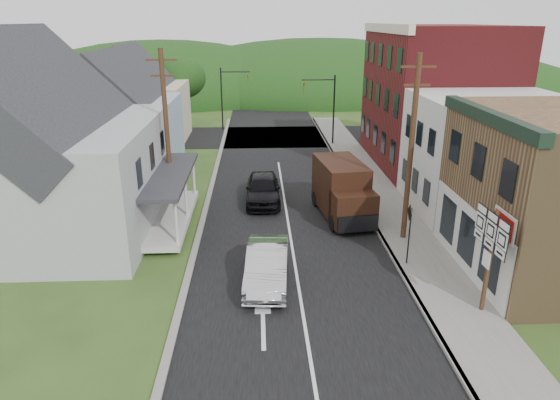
{
  "coord_description": "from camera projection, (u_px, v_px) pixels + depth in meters",
  "views": [
    {
      "loc": [
        -1.61,
        -18.96,
        10.39
      ],
      "look_at": [
        -0.55,
        3.54,
        2.2
      ],
      "focal_mm": 32.0,
      "sensor_mm": 36.0,
      "label": 1
    }
  ],
  "objects": [
    {
      "name": "storefront_white",
      "position": [
        488.0,
        155.0,
        27.85
      ],
      "size": [
        8.0,
        7.0,
        6.5
      ],
      "primitive_type": "cube",
      "color": "silver",
      "rests_on": "ground"
    },
    {
      "name": "house_blue",
      "position": [
        125.0,
        119.0,
        35.63
      ],
      "size": [
        7.14,
        8.16,
        7.28
      ],
      "color": "#9CB9D5",
      "rests_on": "ground"
    },
    {
      "name": "dark_sedan",
      "position": [
        263.0,
        189.0,
        29.73
      ],
      "size": [
        2.06,
        5.01,
        1.7
      ],
      "primitive_type": "imported",
      "rotation": [
        0.0,
        0.0,
        -0.01
      ],
      "color": "black",
      "rests_on": "ground"
    },
    {
      "name": "tree_left_c",
      "position": [
        24.0,
        82.0,
        37.32
      ],
      "size": [
        5.8,
        5.8,
        8.41
      ],
      "color": "#382616",
      "rests_on": "ground"
    },
    {
      "name": "route_sign_cluster",
      "position": [
        490.0,
        247.0,
        17.81
      ],
      "size": [
        0.23,
        2.26,
        3.96
      ],
      "rotation": [
        0.0,
        0.0,
        0.04
      ],
      "color": "#472D19",
      "rests_on": "sidewalk_right"
    },
    {
      "name": "ground",
      "position": [
        297.0,
        276.0,
        21.42
      ],
      "size": [
        120.0,
        120.0,
        0.0
      ],
      "primitive_type": "plane",
      "color": "#2D4719",
      "rests_on": "ground"
    },
    {
      "name": "silver_sedan",
      "position": [
        267.0,
        265.0,
        20.63
      ],
      "size": [
        2.02,
        4.91,
        1.58
      ],
      "primitive_type": "imported",
      "rotation": [
        0.0,
        0.0,
        -0.07
      ],
      "color": "silver",
      "rests_on": "ground"
    },
    {
      "name": "forested_ridge",
      "position": [
        267.0,
        94.0,
        73.05
      ],
      "size": [
        90.0,
        30.0,
        16.0
      ],
      "primitive_type": "ellipsoid",
      "color": "#153710",
      "rests_on": "ground"
    },
    {
      "name": "storefront_red",
      "position": [
        434.0,
        98.0,
        36.17
      ],
      "size": [
        8.0,
        12.0,
        10.0
      ],
      "primitive_type": "cube",
      "color": "maroon",
      "rests_on": "ground"
    },
    {
      "name": "curb_right",
      "position": [
        364.0,
        207.0,
        29.1
      ],
      "size": [
        0.2,
        55.0,
        0.15
      ],
      "primitive_type": "cube",
      "color": "slate",
      "rests_on": "ground"
    },
    {
      "name": "utility_pole_left",
      "position": [
        167.0,
        131.0,
        27.05
      ],
      "size": [
        1.6,
        0.26,
        9.0
      ],
      "color": "#472D19",
      "rests_on": "ground"
    },
    {
      "name": "traffic_signal_left",
      "position": [
        229.0,
        91.0,
        48.57
      ],
      "size": [
        2.87,
        0.2,
        6.0
      ],
      "color": "black",
      "rests_on": "ground"
    },
    {
      "name": "warning_sign",
      "position": [
        409.0,
        226.0,
        21.63
      ],
      "size": [
        0.13,
        0.77,
        2.8
      ],
      "rotation": [
        0.0,
        0.0,
        -0.05
      ],
      "color": "black",
      "rests_on": "sidewalk_right"
    },
    {
      "name": "road",
      "position": [
        284.0,
        198.0,
        30.81
      ],
      "size": [
        9.0,
        90.0,
        0.02
      ],
      "primitive_type": "cube",
      "color": "black",
      "rests_on": "ground"
    },
    {
      "name": "house_gray",
      "position": [
        51.0,
        149.0,
        25.07
      ],
      "size": [
        10.2,
        12.24,
        8.35
      ],
      "color": "#AFB1B4",
      "rests_on": "ground"
    },
    {
      "name": "tree_left_b",
      "position": [
        3.0,
        115.0,
        30.26
      ],
      "size": [
        4.8,
        4.8,
        6.94
      ],
      "color": "#382616",
      "rests_on": "ground"
    },
    {
      "name": "delivery_van",
      "position": [
        343.0,
        190.0,
        27.31
      ],
      "size": [
        2.87,
        5.71,
        3.06
      ],
      "rotation": [
        0.0,
        0.0,
        0.13
      ],
      "color": "black",
      "rests_on": "ground"
    },
    {
      "name": "house_cream",
      "position": [
        144.0,
        99.0,
        44.05
      ],
      "size": [
        7.14,
        8.16,
        7.28
      ],
      "color": "beige",
      "rests_on": "ground"
    },
    {
      "name": "utility_pole_right",
      "position": [
        411.0,
        149.0,
        23.36
      ],
      "size": [
        1.6,
        0.26,
        9.0
      ],
      "color": "#472D19",
      "rests_on": "ground"
    },
    {
      "name": "cross_road",
      "position": [
        274.0,
        137.0,
        46.76
      ],
      "size": [
        60.0,
        9.0,
        0.02
      ],
      "primitive_type": "cube",
      "color": "black",
      "rests_on": "ground"
    },
    {
      "name": "traffic_signal_right",
      "position": [
        326.0,
        102.0,
        42.38
      ],
      "size": [
        2.87,
        0.2,
        6.0
      ],
      "color": "black",
      "rests_on": "ground"
    },
    {
      "name": "sidewalk_right",
      "position": [
        386.0,
        206.0,
        29.16
      ],
      "size": [
        2.8,
        55.0,
        0.15
      ],
      "primitive_type": "cube",
      "color": "slate",
      "rests_on": "ground"
    },
    {
      "name": "tree_left_d",
      "position": [
        181.0,
        78.0,
        49.39
      ],
      "size": [
        4.8,
        4.8,
        6.94
      ],
      "color": "#382616",
      "rests_on": "ground"
    },
    {
      "name": "curb_left",
      "position": [
        205.0,
        210.0,
        28.7
      ],
      "size": [
        0.3,
        55.0,
        0.12
      ],
      "primitive_type": "cube",
      "color": "slate",
      "rests_on": "ground"
    }
  ]
}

